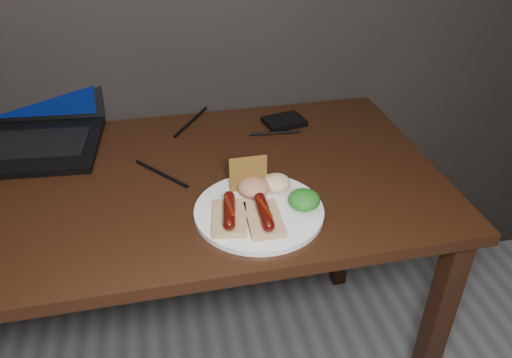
% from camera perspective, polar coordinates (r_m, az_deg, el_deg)
% --- Properties ---
extents(desk, '(1.40, 0.70, 0.75)m').
position_cam_1_polar(desk, '(1.26, -11.60, -3.70)').
color(desk, black).
rests_on(desk, ground).
extents(laptop, '(0.44, 0.40, 0.25)m').
position_cam_1_polar(laptop, '(1.48, -25.30, 5.82)').
color(laptop, black).
rests_on(laptop, desk).
extents(hard_drive, '(0.13, 0.10, 0.02)m').
position_cam_1_polar(hard_drive, '(1.45, 3.25, 6.59)').
color(hard_drive, black).
rests_on(hard_drive, desk).
extents(desk_cables, '(0.82, 0.44, 0.01)m').
position_cam_1_polar(desk_cables, '(1.35, -11.89, 3.71)').
color(desk_cables, black).
rests_on(desk_cables, desk).
extents(plate, '(0.35, 0.35, 0.01)m').
position_cam_1_polar(plate, '(1.08, 0.34, -3.69)').
color(plate, white).
rests_on(plate, desk).
extents(bread_sausage_left, '(0.09, 0.13, 0.04)m').
position_cam_1_polar(bread_sausage_left, '(1.04, -3.06, -4.09)').
color(bread_sausage_left, tan).
rests_on(bread_sausage_left, plate).
extents(bread_sausage_center, '(0.07, 0.12, 0.04)m').
position_cam_1_polar(bread_sausage_center, '(1.03, 0.94, -4.26)').
color(bread_sausage_center, tan).
rests_on(bread_sausage_center, plate).
extents(crispbread, '(0.08, 0.01, 0.08)m').
position_cam_1_polar(crispbread, '(1.12, -0.91, 0.61)').
color(crispbread, olive).
rests_on(crispbread, plate).
extents(salad_greens, '(0.07, 0.07, 0.04)m').
position_cam_1_polar(salad_greens, '(1.08, 5.52, -2.37)').
color(salad_greens, '#185310').
rests_on(salad_greens, plate).
extents(salsa_mound, '(0.07, 0.07, 0.04)m').
position_cam_1_polar(salsa_mound, '(1.11, -0.25, -0.97)').
color(salsa_mound, '#A42510').
rests_on(salsa_mound, plate).
extents(coleslaw_mound, '(0.06, 0.06, 0.04)m').
position_cam_1_polar(coleslaw_mound, '(1.13, 2.36, -0.43)').
color(coleslaw_mound, beige).
rests_on(coleslaw_mound, plate).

